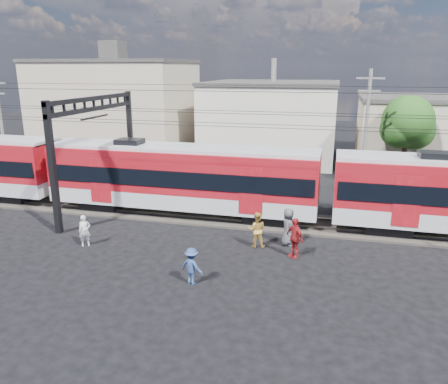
{
  "coord_description": "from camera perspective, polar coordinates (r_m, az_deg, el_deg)",
  "views": [
    {
      "loc": [
        4.03,
        -15.6,
        8.57
      ],
      "look_at": [
        -1.24,
        5.0,
        2.49
      ],
      "focal_mm": 35.0,
      "sensor_mm": 36.0,
      "label": 1
    }
  ],
  "objects": [
    {
      "name": "ground",
      "position": [
        18.25,
        -0.13,
        -12.04
      ],
      "size": [
        120.0,
        120.0,
        0.0
      ],
      "primitive_type": "plane",
      "color": "black",
      "rests_on": "ground"
    },
    {
      "name": "building_midwest",
      "position": [
        43.31,
        6.33,
        9.35
      ],
      "size": [
        12.24,
        12.24,
        7.3
      ],
      "color": "beige",
      "rests_on": "ground"
    },
    {
      "name": "track_bed",
      "position": [
        25.41,
        4.39,
        -3.65
      ],
      "size": [
        70.0,
        3.4,
        0.12
      ],
      "primitive_type": "cube",
      "color": "#2D2823",
      "rests_on": "ground"
    },
    {
      "name": "catenary",
      "position": [
        27.01,
        -13.93,
        8.2
      ],
      "size": [
        70.0,
        9.3,
        7.52
      ],
      "color": "black",
      "rests_on": "ground"
    },
    {
      "name": "tree_near",
      "position": [
        34.31,
        23.13,
        8.16
      ],
      "size": [
        3.82,
        3.64,
        6.72
      ],
      "color": "#382619",
      "rests_on": "ground"
    },
    {
      "name": "commuter_train",
      "position": [
        25.81,
        -5.18,
        2.07
      ],
      "size": [
        50.3,
        3.08,
        4.17
      ],
      "color": "black",
      "rests_on": "ground"
    },
    {
      "name": "utility_pole_west",
      "position": [
        39.65,
        -27.1,
        8.02
      ],
      "size": [
        1.8,
        0.24,
        8.0
      ],
      "color": "slate",
      "rests_on": "ground"
    },
    {
      "name": "utility_pole_mid",
      "position": [
        30.93,
        18.03,
        7.69
      ],
      "size": [
        1.8,
        0.24,
        8.5
      ],
      "color": "slate",
      "rests_on": "ground"
    },
    {
      "name": "pedestrian_b",
      "position": [
        21.56,
        4.31,
        -4.91
      ],
      "size": [
        0.96,
        0.79,
        1.8
      ],
      "primitive_type": "imported",
      "rotation": [
        0.0,
        0.0,
        3.27
      ],
      "color": "gold",
      "rests_on": "ground"
    },
    {
      "name": "pedestrian_d",
      "position": [
        20.59,
        9.2,
        -5.92
      ],
      "size": [
        1.14,
        1.13,
        1.93
      ],
      "primitive_type": "imported",
      "rotation": [
        0.0,
        0.0,
        -0.78
      ],
      "color": "maroon",
      "rests_on": "ground"
    },
    {
      "name": "rail_far",
      "position": [
        26.07,
        4.69,
        -2.86
      ],
      "size": [
        70.0,
        0.12,
        0.12
      ],
      "primitive_type": "cube",
      "color": "#59544C",
      "rests_on": "track_bed"
    },
    {
      "name": "rail_near",
      "position": [
        24.67,
        4.09,
        -3.95
      ],
      "size": [
        70.0,
        0.12,
        0.12
      ],
      "primitive_type": "cube",
      "color": "#59544C",
      "rests_on": "track_bed"
    },
    {
      "name": "building_west",
      "position": [
        45.01,
        -13.81,
        10.52
      ],
      "size": [
        14.28,
        10.2,
        9.3
      ],
      "color": "#BAA68E",
      "rests_on": "ground"
    },
    {
      "name": "pedestrian_a",
      "position": [
        22.76,
        -17.74,
        -4.83
      ],
      "size": [
        0.68,
        0.64,
        1.57
      ],
      "primitive_type": "imported",
      "rotation": [
        0.0,
        0.0,
        0.62
      ],
      "color": "silver",
      "rests_on": "ground"
    },
    {
      "name": "pedestrian_c",
      "position": [
        18.04,
        -4.22,
        -9.65
      ],
      "size": [
        1.15,
        0.87,
        1.57
      ],
      "primitive_type": "imported",
      "rotation": [
        0.0,
        0.0,
        2.82
      ],
      "color": "navy",
      "rests_on": "ground"
    },
    {
      "name": "pedestrian_e",
      "position": [
        21.93,
        8.38,
        -4.53
      ],
      "size": [
        0.63,
        0.95,
        1.91
      ],
      "primitive_type": "imported",
      "rotation": [
        0.0,
        0.0,
        1.54
      ],
      "color": "#444448",
      "rests_on": "ground"
    }
  ]
}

